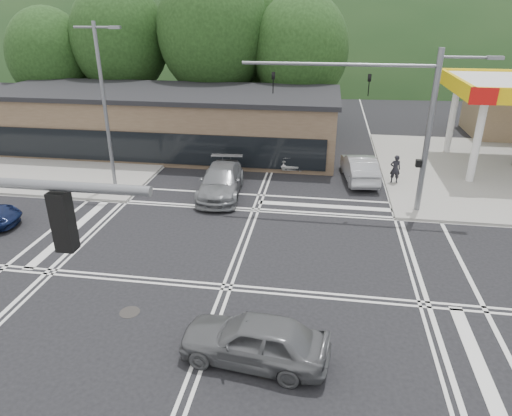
# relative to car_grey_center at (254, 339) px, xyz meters

# --- Properties ---
(ground) EXTENTS (120.00, 120.00, 0.00)m
(ground) POSITION_rel_car_grey_center_xyz_m (-1.62, 3.62, -0.75)
(ground) COLOR black
(ground) RESTS_ON ground
(sidewalk_ne) EXTENTS (16.00, 16.00, 0.15)m
(sidewalk_ne) POSITION_rel_car_grey_center_xyz_m (13.38, 18.62, -0.68)
(sidewalk_ne) COLOR gray
(sidewalk_ne) RESTS_ON ground
(sidewalk_nw) EXTENTS (16.00, 16.00, 0.15)m
(sidewalk_nw) POSITION_rel_car_grey_center_xyz_m (-16.62, 18.62, -0.68)
(sidewalk_nw) COLOR gray
(sidewalk_nw) RESTS_ON ground
(commercial_row) EXTENTS (24.00, 8.00, 4.00)m
(commercial_row) POSITION_rel_car_grey_center_xyz_m (-9.62, 20.62, 1.25)
(commercial_row) COLOR brown
(commercial_row) RESTS_ON ground
(hill_north) EXTENTS (252.00, 126.00, 140.00)m
(hill_north) POSITION_rel_car_grey_center_xyz_m (-1.62, 93.62, -0.75)
(hill_north) COLOR #1C3719
(hill_north) RESTS_ON ground
(tree_n_a) EXTENTS (8.00, 8.00, 11.75)m
(tree_n_a) POSITION_rel_car_grey_center_xyz_m (-15.62, 27.62, 6.39)
(tree_n_a) COLOR #382619
(tree_n_a) RESTS_ON ground
(tree_n_b) EXTENTS (9.00, 9.00, 12.98)m
(tree_n_b) POSITION_rel_car_grey_center_xyz_m (-7.62, 27.62, 7.04)
(tree_n_b) COLOR #382619
(tree_n_b) RESTS_ON ground
(tree_n_c) EXTENTS (7.60, 7.60, 10.87)m
(tree_n_c) POSITION_rel_car_grey_center_xyz_m (-0.62, 27.62, 5.74)
(tree_n_c) COLOR #382619
(tree_n_c) RESTS_ON ground
(tree_n_d) EXTENTS (6.80, 6.80, 9.76)m
(tree_n_d) POSITION_rel_car_grey_center_xyz_m (-21.62, 26.62, 5.09)
(tree_n_d) COLOR #382619
(tree_n_d) RESTS_ON ground
(tree_n_e) EXTENTS (8.40, 8.40, 11.98)m
(tree_n_e) POSITION_rel_car_grey_center_xyz_m (-3.62, 31.62, 6.39)
(tree_n_e) COLOR #382619
(tree_n_e) RESTS_ON ground
(streetlight_nw) EXTENTS (2.50, 0.25, 9.00)m
(streetlight_nw) POSITION_rel_car_grey_center_xyz_m (-10.06, 12.62, 4.30)
(streetlight_nw) COLOR slate
(streetlight_nw) RESTS_ON ground
(signal_mast_ne) EXTENTS (11.65, 0.30, 8.00)m
(signal_mast_ne) POSITION_rel_car_grey_center_xyz_m (5.33, 11.82, 4.32)
(signal_mast_ne) COLOR slate
(signal_mast_ne) RESTS_ON ground
(car_grey_center) EXTENTS (4.60, 2.29, 1.51)m
(car_grey_center) POSITION_rel_car_grey_center_xyz_m (0.00, 0.00, 0.00)
(car_grey_center) COLOR #57595C
(car_grey_center) RESTS_ON ground
(car_queue_a) EXTENTS (2.21, 4.91, 1.56)m
(car_queue_a) POSITION_rel_car_grey_center_xyz_m (3.88, 16.13, 0.03)
(car_queue_a) COLOR #9C9FA3
(car_queue_a) RESTS_ON ground
(car_queue_b) EXTENTS (2.24, 4.59, 1.51)m
(car_queue_b) POSITION_rel_car_grey_center_xyz_m (-0.35, 18.67, 0.00)
(car_queue_b) COLOR white
(car_queue_b) RESTS_ON ground
(car_northbound) EXTENTS (2.64, 5.61, 1.58)m
(car_northbound) POSITION_rel_car_grey_center_xyz_m (-3.83, 12.62, 0.04)
(car_northbound) COLOR slate
(car_northbound) RESTS_ON ground
(pedestrian) EXTENTS (0.64, 0.44, 1.67)m
(pedestrian) POSITION_rel_car_grey_center_xyz_m (5.88, 15.63, 0.23)
(pedestrian) COLOR black
(pedestrian) RESTS_ON sidewalk_ne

